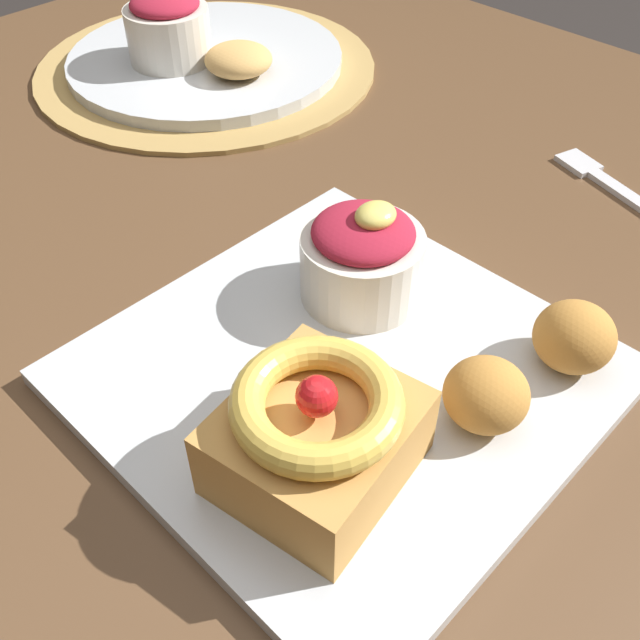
% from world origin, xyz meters
% --- Properties ---
extents(dining_table, '(1.26, 1.09, 0.73)m').
position_xyz_m(dining_table, '(0.00, 0.00, 0.64)').
color(dining_table, brown).
rests_on(dining_table, ground_plane).
extents(woven_placemat, '(0.36, 0.36, 0.00)m').
position_xyz_m(woven_placemat, '(0.27, 0.26, 0.73)').
color(woven_placemat, '#AD894C').
rests_on(woven_placemat, dining_table).
extents(front_plate, '(0.28, 0.28, 0.01)m').
position_xyz_m(front_plate, '(0.05, -0.15, 0.74)').
color(front_plate, silver).
rests_on(front_plate, dining_table).
extents(cake_slice, '(0.11, 0.10, 0.07)m').
position_xyz_m(cake_slice, '(-0.02, -0.19, 0.77)').
color(cake_slice, '#C68E47').
rests_on(cake_slice, front_plate).
extents(berry_ramekin, '(0.08, 0.08, 0.07)m').
position_xyz_m(berry_ramekin, '(0.11, -0.11, 0.77)').
color(berry_ramekin, silver).
rests_on(berry_ramekin, front_plate).
extents(fritter_front, '(0.05, 0.05, 0.04)m').
position_xyz_m(fritter_front, '(0.08, -0.24, 0.76)').
color(fritter_front, '#BC7F38').
rests_on(fritter_front, front_plate).
extents(fritter_middle, '(0.05, 0.05, 0.04)m').
position_xyz_m(fritter_middle, '(0.15, -0.25, 0.76)').
color(fritter_middle, '#BC7F38').
rests_on(fritter_middle, front_plate).
extents(back_plate, '(0.29, 0.29, 0.01)m').
position_xyz_m(back_plate, '(0.27, 0.26, 0.74)').
color(back_plate, silver).
rests_on(back_plate, woven_placemat).
extents(back_ramekin, '(0.09, 0.09, 0.08)m').
position_xyz_m(back_ramekin, '(0.24, 0.27, 0.78)').
color(back_ramekin, silver).
rests_on(back_ramekin, back_plate).
extents(back_pastry, '(0.07, 0.07, 0.03)m').
position_xyz_m(back_pastry, '(0.27, 0.19, 0.76)').
color(back_pastry, tan).
rests_on(back_pastry, back_plate).
extents(fork, '(0.05, 0.12, 0.00)m').
position_xyz_m(fork, '(0.37, -0.16, 0.73)').
color(fork, silver).
rests_on(fork, dining_table).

